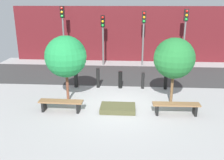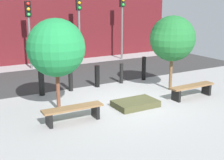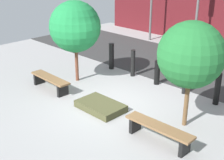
{
  "view_description": "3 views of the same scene",
  "coord_description": "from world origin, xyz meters",
  "px_view_note": "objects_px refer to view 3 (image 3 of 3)",
  "views": [
    {
      "loc": [
        0.39,
        -9.91,
        4.43
      ],
      "look_at": [
        -0.28,
        0.08,
        1.19
      ],
      "focal_mm": 40.0,
      "sensor_mm": 36.0,
      "label": 1
    },
    {
      "loc": [
        -5.62,
        -8.63,
        3.53
      ],
      "look_at": [
        -0.47,
        0.39,
        0.81
      ],
      "focal_mm": 50.0,
      "sensor_mm": 36.0,
      "label": 2
    },
    {
      "loc": [
        6.27,
        -6.2,
        4.44
      ],
      "look_at": [
        0.52,
        -0.42,
        1.13
      ],
      "focal_mm": 50.0,
      "sensor_mm": 36.0,
      "label": 3
    }
  ],
  "objects_px": {
    "bollard_left": "(133,63)",
    "bollard_far_right": "(217,89)",
    "bench_right": "(159,130)",
    "bollard_right": "(185,82)",
    "bench_left": "(50,81)",
    "tree_behind_right_bench": "(191,55)",
    "bollard_far_left": "(111,56)",
    "bollard_center": "(157,73)",
    "traffic_light_mid_west": "(198,1)",
    "planter_bed": "(101,106)",
    "tree_behind_left_bench": "(75,27)"
  },
  "relations": [
    {
      "from": "bollard_right",
      "to": "bollard_far_right",
      "type": "distance_m",
      "value": 1.17
    },
    {
      "from": "bollard_left",
      "to": "bollard_far_right",
      "type": "xyz_separation_m",
      "value": [
        3.5,
        0.0,
        -0.0
      ]
    },
    {
      "from": "bollard_left",
      "to": "planter_bed",
      "type": "bearing_deg",
      "value": -67.52
    },
    {
      "from": "bench_left",
      "to": "bollard_far_right",
      "type": "height_order",
      "value": "bollard_far_right"
    },
    {
      "from": "tree_behind_right_bench",
      "to": "bollard_right",
      "type": "height_order",
      "value": "tree_behind_right_bench"
    },
    {
      "from": "planter_bed",
      "to": "bollard_right",
      "type": "distance_m",
      "value": 3.07
    },
    {
      "from": "tree_behind_right_bench",
      "to": "planter_bed",
      "type": "bearing_deg",
      "value": -156.77
    },
    {
      "from": "bench_right",
      "to": "tree_behind_left_bench",
      "type": "bearing_deg",
      "value": 164.41
    },
    {
      "from": "bench_left",
      "to": "planter_bed",
      "type": "bearing_deg",
      "value": 6.04
    },
    {
      "from": "planter_bed",
      "to": "tree_behind_right_bench",
      "type": "xyz_separation_m",
      "value": [
        2.34,
        1.01,
        1.93
      ]
    },
    {
      "from": "bollard_far_left",
      "to": "bollard_right",
      "type": "xyz_separation_m",
      "value": [
        3.5,
        0.0,
        -0.11
      ]
    },
    {
      "from": "bench_left",
      "to": "tree_behind_left_bench",
      "type": "bearing_deg",
      "value": 91.16
    },
    {
      "from": "bench_right",
      "to": "bollard_center",
      "type": "xyz_separation_m",
      "value": [
        -2.34,
        3.02,
        0.1
      ]
    },
    {
      "from": "bollard_center",
      "to": "bench_left",
      "type": "bearing_deg",
      "value": -127.8
    },
    {
      "from": "tree_behind_right_bench",
      "to": "bollard_far_left",
      "type": "bearing_deg",
      "value": 158.8
    },
    {
      "from": "planter_bed",
      "to": "bollard_far_right",
      "type": "height_order",
      "value": "bollard_far_right"
    },
    {
      "from": "bench_right",
      "to": "planter_bed",
      "type": "relative_size",
      "value": 1.3
    },
    {
      "from": "bollard_center",
      "to": "traffic_light_mid_west",
      "type": "relative_size",
      "value": 0.26
    },
    {
      "from": "bench_left",
      "to": "bollard_far_left",
      "type": "xyz_separation_m",
      "value": [
        0.01,
        3.02,
        0.21
      ]
    },
    {
      "from": "tree_behind_right_bench",
      "to": "traffic_light_mid_west",
      "type": "bearing_deg",
      "value": 119.35
    },
    {
      "from": "bollard_left",
      "to": "tree_behind_left_bench",
      "type": "bearing_deg",
      "value": -122.94
    },
    {
      "from": "tree_behind_left_bench",
      "to": "bollard_center",
      "type": "bearing_deg",
      "value": 37.75
    },
    {
      "from": "bench_right",
      "to": "bollard_right",
      "type": "xyz_separation_m",
      "value": [
        -1.18,
        3.02,
        0.09
      ]
    },
    {
      "from": "bollard_far_right",
      "to": "bollard_right",
      "type": "bearing_deg",
      "value": 180.0
    },
    {
      "from": "bollard_left",
      "to": "bollard_far_right",
      "type": "relative_size",
      "value": 1.01
    },
    {
      "from": "planter_bed",
      "to": "traffic_light_mid_west",
      "type": "distance_m",
      "value": 8.07
    },
    {
      "from": "tree_behind_left_bench",
      "to": "tree_behind_right_bench",
      "type": "height_order",
      "value": "tree_behind_left_bench"
    },
    {
      "from": "bollard_far_left",
      "to": "bollard_right",
      "type": "relative_size",
      "value": 1.25
    },
    {
      "from": "traffic_light_mid_west",
      "to": "tree_behind_right_bench",
      "type": "bearing_deg",
      "value": -60.65
    },
    {
      "from": "bench_left",
      "to": "bollard_right",
      "type": "distance_m",
      "value": 4.63
    },
    {
      "from": "bench_right",
      "to": "bollard_far_left",
      "type": "distance_m",
      "value": 5.57
    },
    {
      "from": "bollard_center",
      "to": "traffic_light_mid_west",
      "type": "bearing_deg",
      "value": 106.0
    },
    {
      "from": "tree_behind_left_bench",
      "to": "bench_right",
      "type": "bearing_deg",
      "value": -14.43
    },
    {
      "from": "bench_left",
      "to": "bollard_right",
      "type": "relative_size",
      "value": 2.12
    },
    {
      "from": "bench_right",
      "to": "bollard_right",
      "type": "relative_size",
      "value": 2.19
    },
    {
      "from": "tree_behind_right_bench",
      "to": "bollard_right",
      "type": "bearing_deg",
      "value": 122.94
    },
    {
      "from": "bench_right",
      "to": "tree_behind_left_bench",
      "type": "relative_size",
      "value": 0.64
    },
    {
      "from": "tree_behind_left_bench",
      "to": "bollard_left",
      "type": "xyz_separation_m",
      "value": [
        1.18,
        1.82,
        -1.52
      ]
    },
    {
      "from": "bollard_far_right",
      "to": "bollard_far_left",
      "type": "bearing_deg",
      "value": 180.0
    },
    {
      "from": "bollard_far_right",
      "to": "traffic_light_mid_west",
      "type": "distance_m",
      "value": 6.35
    },
    {
      "from": "bench_left",
      "to": "bollard_left",
      "type": "bearing_deg",
      "value": 69.89
    },
    {
      "from": "bench_left",
      "to": "bollard_far_right",
      "type": "xyz_separation_m",
      "value": [
        4.68,
        3.02,
        0.19
      ]
    },
    {
      "from": "tree_behind_right_bench",
      "to": "bollard_far_left",
      "type": "height_order",
      "value": "tree_behind_right_bench"
    },
    {
      "from": "bollard_center",
      "to": "tree_behind_right_bench",
      "type": "bearing_deg",
      "value": -37.75
    },
    {
      "from": "planter_bed",
      "to": "tree_behind_left_bench",
      "type": "height_order",
      "value": "tree_behind_left_bench"
    },
    {
      "from": "planter_bed",
      "to": "bollard_right",
      "type": "xyz_separation_m",
      "value": [
        1.17,
        2.82,
        0.33
      ]
    },
    {
      "from": "bollard_left",
      "to": "bollard_right",
      "type": "xyz_separation_m",
      "value": [
        2.34,
        0.0,
        -0.09
      ]
    },
    {
      "from": "bollard_left",
      "to": "bollard_center",
      "type": "distance_m",
      "value": 1.17
    },
    {
      "from": "bench_right",
      "to": "bollard_far_right",
      "type": "relative_size",
      "value": 1.81
    },
    {
      "from": "bench_right",
      "to": "tree_behind_left_bench",
      "type": "xyz_separation_m",
      "value": [
        -4.69,
        1.21,
        1.7
      ]
    }
  ]
}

